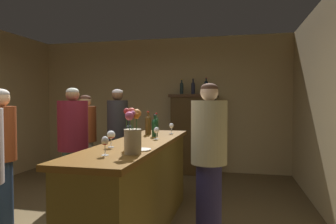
{
  "coord_description": "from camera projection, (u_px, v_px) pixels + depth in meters",
  "views": [
    {
      "loc": [
        1.61,
        -2.85,
        1.47
      ],
      "look_at": [
        0.88,
        0.32,
        1.35
      ],
      "focal_mm": 32.14,
      "sensor_mm": 36.0,
      "label": 1
    }
  ],
  "objects": [
    {
      "name": "display_cabinet",
      "position": [
        194.0,
        132.0,
        6.02
      ],
      "size": [
        0.95,
        0.43,
        1.59
      ],
      "color": "#422E14",
      "rests_on": "ground"
    },
    {
      "name": "patron_near_entrance",
      "position": [
        73.0,
        146.0,
        3.88
      ],
      "size": [
        0.38,
        0.38,
        1.63
      ],
      "rotation": [
        0.0,
        0.0,
        -0.62
      ],
      "color": "#425E53",
      "rests_on": "ground"
    },
    {
      "name": "wine_bottle_riesling",
      "position": [
        129.0,
        135.0,
        2.76
      ],
      "size": [
        0.07,
        0.07,
        0.29
      ],
      "color": "#232A31",
      "rests_on": "bar_counter"
    },
    {
      "name": "flower_arrangement",
      "position": [
        133.0,
        134.0,
        2.51
      ],
      "size": [
        0.16,
        0.16,
        0.39
      ],
      "color": "tan",
      "rests_on": "bar_counter"
    },
    {
      "name": "display_bottle_center",
      "position": [
        206.0,
        87.0,
        5.93
      ],
      "size": [
        0.07,
        0.07,
        0.33
      ],
      "color": "#192733",
      "rests_on": "display_cabinet"
    },
    {
      "name": "wall_back",
      "position": [
        160.0,
        104.0,
        6.47
      ],
      "size": [
        5.46,
        0.12,
        2.78
      ],
      "primitive_type": "cube",
      "color": "tan",
      "rests_on": "ground"
    },
    {
      "name": "cheese_plate",
      "position": [
        141.0,
        150.0,
        2.7
      ],
      "size": [
        0.19,
        0.19,
        0.01
      ],
      "primitive_type": "cylinder",
      "color": "white",
      "rests_on": "bar_counter"
    },
    {
      "name": "bar_counter",
      "position": [
        139.0,
        188.0,
        3.28
      ],
      "size": [
        0.63,
        2.57,
        1.02
      ],
      "color": "brown",
      "rests_on": "ground"
    },
    {
      "name": "wine_bottle_rose",
      "position": [
        148.0,
        124.0,
        3.97
      ],
      "size": [
        0.08,
        0.08,
        0.31
      ],
      "color": "#4B3112",
      "rests_on": "bar_counter"
    },
    {
      "name": "wine_glass_front",
      "position": [
        171.0,
        126.0,
        4.05
      ],
      "size": [
        0.06,
        0.06,
        0.14
      ],
      "color": "white",
      "rests_on": "bar_counter"
    },
    {
      "name": "wine_bottle_chardonnay",
      "position": [
        155.0,
        127.0,
        3.75
      ],
      "size": [
        0.07,
        0.07,
        0.27
      ],
      "color": "#12371B",
      "rests_on": "bar_counter"
    },
    {
      "name": "wine_bottle_malbec",
      "position": [
        156.0,
        124.0,
        4.23
      ],
      "size": [
        0.06,
        0.06,
        0.27
      ],
      "color": "#2A4B30",
      "rests_on": "bar_counter"
    },
    {
      "name": "bartender",
      "position": [
        209.0,
        158.0,
        2.98
      ],
      "size": [
        0.36,
        0.36,
        1.64
      ],
      "rotation": [
        0.0,
        0.0,
        3.02
      ],
      "color": "navy",
      "rests_on": "ground"
    },
    {
      "name": "wine_glass_mid",
      "position": [
        156.0,
        131.0,
        3.48
      ],
      "size": [
        0.06,
        0.06,
        0.14
      ],
      "color": "white",
      "rests_on": "bar_counter"
    },
    {
      "name": "patron_in_navy",
      "position": [
        86.0,
        138.0,
        4.96
      ],
      "size": [
        0.35,
        0.35,
        1.56
      ],
      "rotation": [
        0.0,
        0.0,
        -0.74
      ],
      "color": "#B2B193",
      "rests_on": "ground"
    },
    {
      "name": "patron_redhead",
      "position": [
        1.0,
        153.0,
        3.29
      ],
      "size": [
        0.32,
        0.32,
        1.6
      ],
      "rotation": [
        0.0,
        0.0,
        0.08
      ],
      "color": "#23334D",
      "rests_on": "ground"
    },
    {
      "name": "display_bottle_midleft",
      "position": [
        193.0,
        87.0,
        5.99
      ],
      "size": [
        0.08,
        0.08,
        0.31
      ],
      "color": "#232538",
      "rests_on": "display_cabinet"
    },
    {
      "name": "display_bottle_left",
      "position": [
        182.0,
        88.0,
        6.04
      ],
      "size": [
        0.07,
        0.07,
        0.31
      ],
      "color": "#1E2F30",
      "rests_on": "display_cabinet"
    },
    {
      "name": "patron_in_grey",
      "position": [
        118.0,
        138.0,
        4.55
      ],
      "size": [
        0.31,
        0.31,
        1.64
      ],
      "rotation": [
        0.0,
        0.0,
        -1.21
      ],
      "color": "#28352B",
      "rests_on": "ground"
    },
    {
      "name": "wine_glass_spare",
      "position": [
        111.0,
        135.0,
        2.87
      ],
      "size": [
        0.08,
        0.08,
        0.16
      ],
      "color": "white",
      "rests_on": "bar_counter"
    },
    {
      "name": "wine_glass_rear",
      "position": [
        105.0,
        142.0,
        2.44
      ],
      "size": [
        0.06,
        0.06,
        0.16
      ],
      "color": "white",
      "rests_on": "bar_counter"
    }
  ]
}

